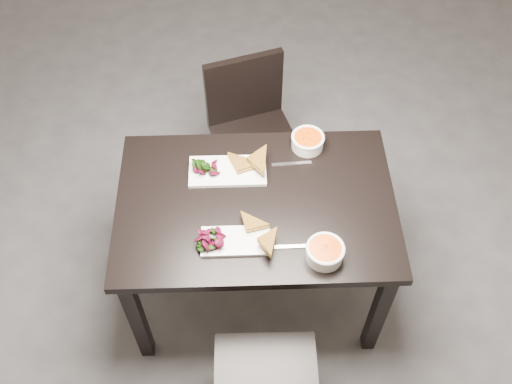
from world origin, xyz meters
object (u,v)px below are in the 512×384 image
plate_near (236,241)px  soup_bowl_near (325,252)px  soup_bowl_far (308,141)px  plate_far (228,171)px  table (256,215)px  chair_far (251,125)px

plate_near → soup_bowl_near: size_ratio=1.82×
soup_bowl_far → plate_far: bearing=-158.6°
plate_far → table: bearing=-54.0°
plate_near → plate_far: size_ratio=0.83×
table → soup_bowl_near: soup_bowl_near is taller
soup_bowl_near → soup_bowl_far: (-0.02, 0.59, -0.00)m
chair_far → soup_bowl_near: 1.07m
table → chair_far: 0.73m
table → chair_far: bearing=90.3°
chair_far → soup_bowl_near: chair_far is taller
plate_near → soup_bowl_far: bearing=56.7°
table → soup_bowl_far: 0.42m
plate_near → soup_bowl_near: bearing=-12.9°
soup_bowl_far → table: bearing=-128.4°
soup_bowl_near → plate_far: soup_bowl_near is taller
chair_far → plate_near: size_ratio=3.01×
plate_far → soup_bowl_far: soup_bowl_far is taller
table → plate_far: 0.23m
plate_near → plate_far: bearing=95.0°
plate_far → soup_bowl_far: size_ratio=2.24×
soup_bowl_near → soup_bowl_far: soup_bowl_near is taller
soup_bowl_near → chair_far: bearing=105.2°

